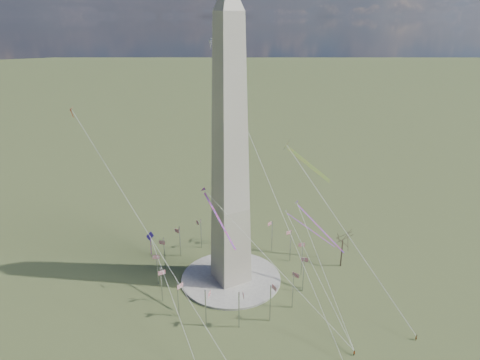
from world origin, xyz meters
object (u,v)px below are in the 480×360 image
washington_monument (230,153)px  kite_delta_black (289,147)px  tree_near (343,239)px  person_east (416,337)px

washington_monument → kite_delta_black: size_ratio=5.76×
tree_near → kite_delta_black: 39.96m
tree_near → washington_monument: bearing=163.0°
tree_near → person_east: size_ratio=8.40×
person_east → kite_delta_black: size_ratio=0.11×
washington_monument → kite_delta_black: washington_monument is taller
washington_monument → kite_delta_black: 33.94m
washington_monument → tree_near: (40.84, -12.50, -36.32)m
washington_monument → tree_near: bearing=-17.0°
washington_monument → person_east: size_ratio=51.54×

